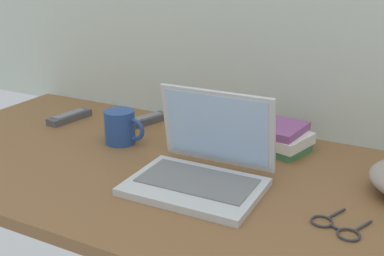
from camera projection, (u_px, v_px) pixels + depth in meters
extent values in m
cube|color=brown|center=(175.00, 173.00, 1.25)|extent=(1.60, 0.76, 0.03)
cube|color=silver|center=(194.00, 187.00, 1.12)|extent=(0.31, 0.22, 0.02)
cube|color=slate|center=(197.00, 180.00, 1.13)|extent=(0.27, 0.14, 0.00)
cube|color=silver|center=(217.00, 127.00, 1.19)|extent=(0.30, 0.05, 0.20)
cube|color=#A5C6EA|center=(216.00, 128.00, 1.19)|extent=(0.27, 0.04, 0.17)
cylinder|color=#26478C|center=(120.00, 127.00, 1.39)|extent=(0.09, 0.09, 0.10)
torus|color=#26478C|center=(134.00, 130.00, 1.37)|extent=(0.07, 0.01, 0.07)
cylinder|color=brown|center=(119.00, 113.00, 1.38)|extent=(0.08, 0.08, 0.00)
cube|color=#4C4C51|center=(146.00, 120.00, 1.57)|extent=(0.09, 0.17, 0.02)
cube|color=slate|center=(146.00, 117.00, 1.56)|extent=(0.07, 0.12, 0.00)
cube|color=#4C4C51|center=(70.00, 117.00, 1.59)|extent=(0.07, 0.16, 0.02)
cube|color=slate|center=(69.00, 114.00, 1.59)|extent=(0.05, 0.12, 0.00)
torus|color=#333338|center=(322.00, 221.00, 0.99)|extent=(0.06, 0.06, 0.01)
torus|color=#333338|center=(349.00, 234.00, 0.94)|extent=(0.06, 0.06, 0.01)
cube|color=#333338|center=(335.00, 228.00, 0.96)|extent=(0.02, 0.01, 0.00)
cube|color=#333338|center=(337.00, 213.00, 1.02)|extent=(0.03, 0.06, 0.00)
cube|color=#333338|center=(363.00, 226.00, 0.97)|extent=(0.03, 0.06, 0.00)
cube|color=#3F7F4C|center=(273.00, 144.00, 1.37)|extent=(0.22, 0.17, 0.02)
cube|color=silver|center=(273.00, 136.00, 1.36)|extent=(0.23, 0.18, 0.03)
cube|color=#8C4C8C|center=(274.00, 127.00, 1.35)|extent=(0.18, 0.17, 0.02)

